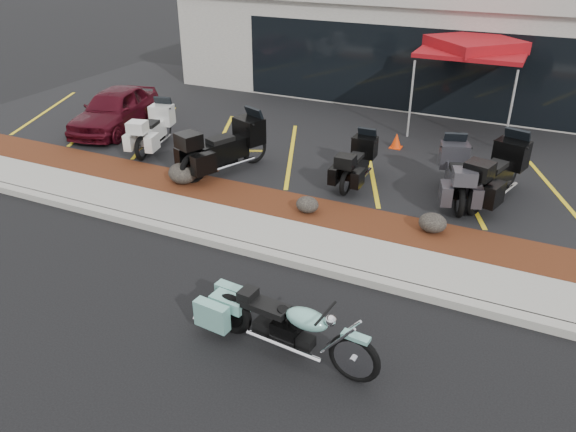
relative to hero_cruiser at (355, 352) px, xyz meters
The scene contains 18 objects.
ground 2.53m from the hero_cruiser, 144.83° to the left, with size 90.00×90.00×0.00m, color black.
curb 3.11m from the hero_cruiser, 131.03° to the left, with size 24.00×0.25×0.15m, color gray.
sidewalk 3.67m from the hero_cruiser, 123.79° to the left, with size 24.00×1.20×0.15m, color gray.
mulch_bed 4.71m from the hero_cruiser, 115.60° to the left, with size 24.00×1.20×0.16m, color #39190D.
upper_lot 9.85m from the hero_cruiser, 101.88° to the left, with size 26.00×9.60×0.15m, color black.
dealership_building 16.10m from the hero_cruiser, 97.26° to the left, with size 18.00×8.16×4.00m.
boulder_left 7.09m from the hero_cruiser, 143.57° to the left, with size 0.68×0.57×0.49m, color black.
boulder_mid 4.78m from the hero_cruiser, 121.20° to the left, with size 0.49×0.41×0.35m, color black.
boulder_right 4.36m from the hero_cruiser, 88.89° to the left, with size 0.55×0.46×0.39m, color black.
hero_cruiser is the anchor object (origin of this frame).
touring_white 10.20m from the hero_cruiser, 140.43° to the left, with size 2.13×0.81×1.24m, color silver, non-canonical shape.
touring_black_front 7.73m from the hero_cruiser, 128.39° to the left, with size 2.49×0.95×1.45m, color black, non-canonical shape.
touring_black_mid 6.98m from the hero_cruiser, 107.30° to the left, with size 1.95×0.75×1.14m, color black, non-canonical shape.
touring_grey 6.79m from the hero_cruiser, 90.45° to the left, with size 2.20×0.84×1.28m, color #2E2D32, non-canonical shape.
touring_black_rear 7.30m from the hero_cruiser, 80.60° to the left, with size 2.44×0.93×1.42m, color black, non-canonical shape.
parked_car 11.79m from the hero_cruiser, 145.71° to the left, with size 1.43×3.54×1.21m, color #3F0913.
traffic_cone 8.86m from the hero_cruiser, 102.03° to the left, with size 0.30×0.30×0.41m, color red.
popup_canopy 11.19m from the hero_cruiser, 92.55° to the left, with size 3.60×3.60×2.62m.
Camera 1 is at (3.70, -7.02, 5.55)m, focal length 35.00 mm.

